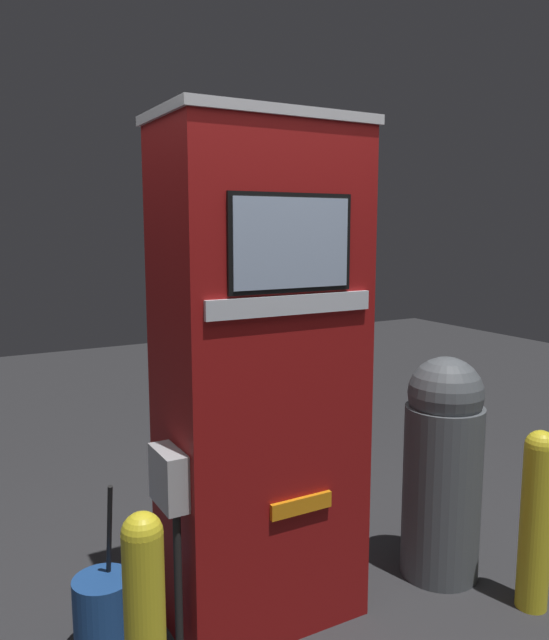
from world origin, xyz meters
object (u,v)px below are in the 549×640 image
Objects in this scene: safety_bollard at (146,639)px; squeegee_bucket at (104,615)px; safety_bollard_far at (536,515)px; trash_bin at (443,465)px; gas_pump at (260,378)px.

safety_bollard is 1.20× the size of squeegee_bucket.
trash_bin is at bearing 111.44° from safety_bollard_far.
trash_bin reaches higher than safety_bollard.
safety_bollard is at bearing -141.54° from gas_pump.
safety_bollard is 1.05× the size of safety_bollard_far.
safety_bollard_far is (0.17, -0.43, -0.13)m from trash_bin.
trash_bin is 1.52× the size of squeegee_bucket.
squeegee_bucket is (0.02, 0.64, -0.30)m from safety_bollard.
gas_pump is at bearing 38.46° from safety_bollard.
safety_bollard is at bearing 179.48° from safety_bollard_far.
gas_pump reaches higher than squeegee_bucket.
trash_bin is (1.67, 0.41, 0.11)m from safety_bollard.
squeegee_bucket is at bearing 160.15° from safety_bollard_far.
safety_bollard_far is at bearing -19.85° from squeegee_bucket.
safety_bollard is 0.79× the size of trash_bin.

